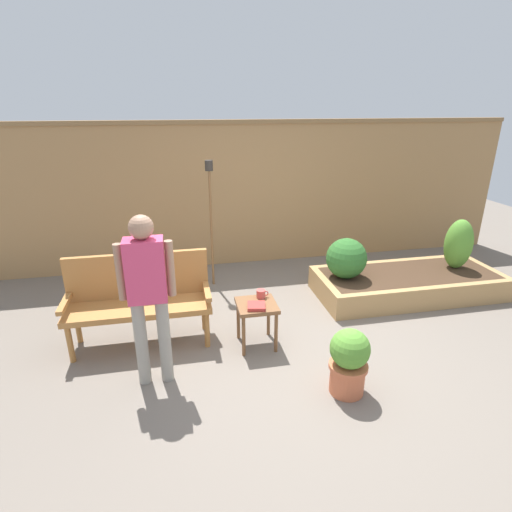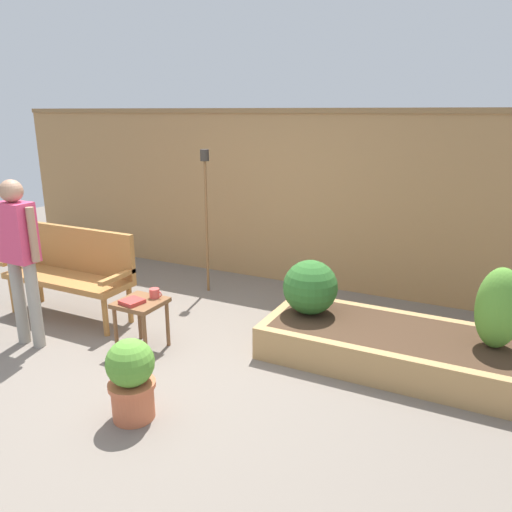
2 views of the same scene
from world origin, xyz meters
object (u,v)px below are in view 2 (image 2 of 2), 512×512
object	(u,v)px
garden_bench	(73,266)
tiki_torch	(206,196)
cup_on_table	(155,293)
shrub_far_corner	(499,308)
potted_boxwood	(131,377)
person_by_bench	(19,249)
side_table	(141,309)
book_on_table	(132,302)
shrub_near_bench	(310,287)

from	to	relation	value
garden_bench	tiki_torch	world-z (taller)	tiki_torch
cup_on_table	shrub_far_corner	distance (m)	2.91
potted_boxwood	person_by_bench	size ratio (longest dim) A/B	0.39
potted_boxwood	tiki_torch	world-z (taller)	tiki_torch
side_table	shrub_far_corner	xyz separation A→B (m)	(2.90, 0.83, 0.24)
cup_on_table	book_on_table	bearing A→B (deg)	-114.42
garden_bench	side_table	world-z (taller)	garden_bench
book_on_table	tiki_torch	world-z (taller)	tiki_torch
book_on_table	shrub_near_bench	distance (m)	1.62
cup_on_table	person_by_bench	size ratio (longest dim) A/B	0.08
side_table	book_on_table	world-z (taller)	book_on_table
potted_boxwood	shrub_far_corner	bearing A→B (deg)	36.91
garden_bench	side_table	xyz separation A→B (m)	(1.17, -0.34, -0.15)
garden_bench	shrub_near_bench	bearing A→B (deg)	10.96
side_table	potted_boxwood	distance (m)	1.08
tiki_torch	person_by_bench	bearing A→B (deg)	-110.12
shrub_far_corner	book_on_table	bearing A→B (deg)	-162.64
shrub_far_corner	tiki_torch	world-z (taller)	tiki_torch
tiki_torch	person_by_bench	world-z (taller)	tiki_torch
potted_boxwood	shrub_far_corner	world-z (taller)	shrub_far_corner
side_table	cup_on_table	bearing A→B (deg)	58.83
book_on_table	shrub_near_bench	bearing A→B (deg)	44.64
potted_boxwood	book_on_table	bearing A→B (deg)	128.99
shrub_near_bench	shrub_far_corner	xyz separation A→B (m)	(1.57, 0.00, 0.08)
side_table	shrub_near_bench	world-z (taller)	shrub_near_bench
garden_bench	person_by_bench	distance (m)	0.84
book_on_table	side_table	bearing A→B (deg)	86.91
side_table	person_by_bench	world-z (taller)	person_by_bench
book_on_table	potted_boxwood	bearing A→B (deg)	-40.57
tiki_torch	cup_on_table	bearing A→B (deg)	-76.46
garden_bench	book_on_table	xyz separation A→B (m)	(1.15, -0.43, -0.05)
tiki_torch	side_table	bearing A→B (deg)	-79.94
potted_boxwood	shrub_far_corner	size ratio (longest dim) A/B	0.91
side_table	book_on_table	distance (m)	0.13
shrub_near_bench	tiki_torch	bearing A→B (deg)	154.19
book_on_table	shrub_far_corner	size ratio (longest dim) A/B	0.26
shrub_near_bench	tiki_torch	size ratio (longest dim) A/B	0.30
shrub_far_corner	person_by_bench	xyz separation A→B (m)	(-3.91, -1.21, 0.30)
book_on_table	person_by_bench	distance (m)	1.13
garden_bench	side_table	distance (m)	1.23
garden_bench	potted_boxwood	world-z (taller)	garden_bench
garden_bench	shrub_far_corner	world-z (taller)	shrub_far_corner
cup_on_table	side_table	bearing A→B (deg)	-121.17
potted_boxwood	garden_bench	bearing A→B (deg)	145.63
garden_bench	potted_boxwood	bearing A→B (deg)	-34.37
book_on_table	potted_boxwood	world-z (taller)	potted_boxwood
potted_boxwood	shrub_far_corner	distance (m)	2.86
garden_bench	shrub_far_corner	xyz separation A→B (m)	(4.06, 0.48, 0.09)
shrub_near_bench	shrub_far_corner	world-z (taller)	shrub_far_corner
side_table	tiki_torch	bearing A→B (deg)	100.06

